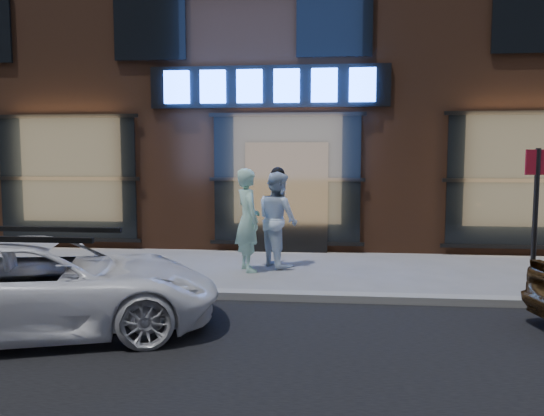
# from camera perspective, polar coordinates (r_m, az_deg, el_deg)

# --- Properties ---
(ground) EXTENTS (90.00, 90.00, 0.00)m
(ground) POSITION_cam_1_polar(r_m,az_deg,el_deg) (7.92, -0.54, -9.82)
(ground) COLOR slate
(ground) RESTS_ON ground
(curb) EXTENTS (60.00, 0.25, 0.12)m
(curb) POSITION_cam_1_polar(r_m,az_deg,el_deg) (7.91, -0.54, -9.40)
(curb) COLOR gray
(curb) RESTS_ON ground
(storefront_building) EXTENTS (30.20, 8.28, 10.30)m
(storefront_building) POSITION_cam_1_polar(r_m,az_deg,el_deg) (15.90, 2.71, 16.64)
(storefront_building) COLOR #54301E
(storefront_building) RESTS_ON ground
(man_bowtie) EXTENTS (0.71, 0.81, 1.88)m
(man_bowtie) POSITION_cam_1_polar(r_m,az_deg,el_deg) (9.70, -2.61, -1.30)
(man_bowtie) COLOR #A1D4C0
(man_bowtie) RESTS_ON ground
(man_cap) EXTENTS (1.07, 1.12, 1.82)m
(man_cap) POSITION_cam_1_polar(r_m,az_deg,el_deg) (10.08, 0.62, -1.21)
(man_cap) COLOR white
(man_cap) RESTS_ON ground
(white_suv) EXTENTS (4.50, 3.08, 1.14)m
(white_suv) POSITION_cam_1_polar(r_m,az_deg,el_deg) (6.92, -23.25, -7.69)
(white_suv) COLOR white
(white_suv) RESTS_ON ground
(sign_post) EXTENTS (0.35, 0.09, 2.22)m
(sign_post) POSITION_cam_1_polar(r_m,az_deg,el_deg) (8.33, 26.48, -0.26)
(sign_post) COLOR #262628
(sign_post) RESTS_ON ground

